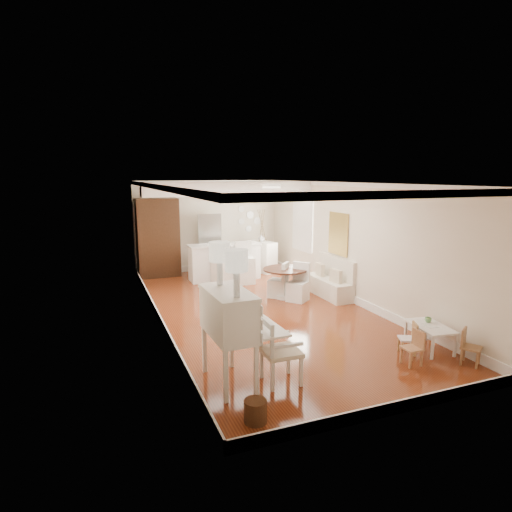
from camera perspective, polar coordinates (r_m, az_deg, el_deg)
room at (r=9.47m, az=0.28°, el=4.78°), size 9.00×9.04×2.82m
secretary_bureau at (r=6.19m, az=-3.69°, el=-10.81°), size 1.13×1.15×1.39m
gustavian_armchair at (r=6.30m, az=3.36°, el=-12.44°), size 0.58×0.58×0.98m
wicker_basket at (r=5.53m, az=-0.08°, el=-19.99°), size 0.33×0.33×0.28m
kids_table at (r=8.07m, az=22.11°, el=-10.01°), size 0.63×0.92×0.43m
kids_chair_a at (r=7.33m, az=20.07°, el=-11.42°), size 0.28×0.28×0.57m
kids_chair_b at (r=7.72m, az=19.54°, el=-10.29°), size 0.36×0.36×0.55m
kids_chair_c at (r=7.69m, az=26.77°, el=-10.79°), size 0.39×0.39×0.59m
banquette at (r=10.74m, az=9.67°, el=-2.74°), size 0.52×1.60×0.98m
dining_table at (r=10.47m, az=3.90°, el=-3.65°), size 1.39×1.39×0.73m
slip_chair_near at (r=10.23m, az=5.60°, el=-3.51°), size 0.62×0.62×0.91m
slip_chair_far at (r=10.53m, az=2.97°, el=-3.17°), size 0.60×0.60×0.87m
breakfast_counter at (r=12.31m, az=-4.21°, el=-0.76°), size 2.05×0.65×1.03m
bar_stool_left at (r=11.77m, az=-4.53°, el=-0.95°), size 0.59×0.59×1.17m
bar_stool_right at (r=11.80m, az=-1.45°, el=-0.91°), size 0.49×0.49×1.16m
pantry_cabinet at (r=12.88m, az=-12.93°, el=2.37°), size 1.20×0.60×2.30m
fridge at (r=13.29m, az=-4.74°, el=1.77°), size 0.75×0.65×1.80m
sideboard at (r=13.30m, az=0.80°, el=-0.06°), size 0.71×1.07×0.94m
pencil_cup at (r=8.14m, az=21.97°, el=-7.91°), size 0.12×0.12×0.09m
branch_vase at (r=13.24m, az=0.72°, el=2.43°), size 0.21×0.21×0.21m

